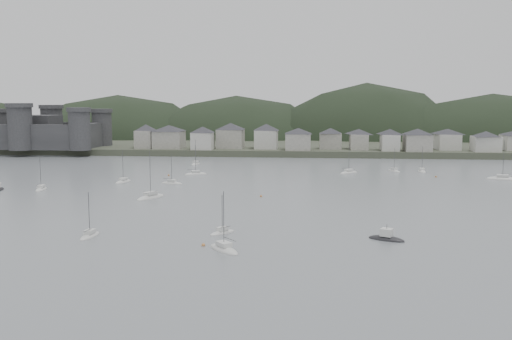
# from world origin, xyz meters

# --- Properties ---
(ground) EXTENTS (900.00, 900.00, 0.00)m
(ground) POSITION_xyz_m (0.00, 0.00, 0.00)
(ground) COLOR slate
(ground) RESTS_ON ground
(far_shore_land) EXTENTS (900.00, 250.00, 3.00)m
(far_shore_land) POSITION_xyz_m (0.00, 295.00, 1.50)
(far_shore_land) COLOR #383D2D
(far_shore_land) RESTS_ON ground
(forested_ridge) EXTENTS (851.55, 103.94, 102.57)m
(forested_ridge) POSITION_xyz_m (4.83, 269.40, -11.28)
(forested_ridge) COLOR black
(forested_ridge) RESTS_ON ground
(castle) EXTENTS (66.00, 43.00, 20.00)m
(castle) POSITION_xyz_m (-120.00, 179.80, 10.96)
(castle) COLOR #333336
(castle) RESTS_ON far_shore_land
(waterfront_town) EXTENTS (451.48, 28.46, 12.92)m
(waterfront_town) POSITION_xyz_m (50.59, 183.34, 8.66)
(waterfront_town) COLOR gray
(waterfront_town) RESTS_ON far_shore_land
(moored_fleet) EXTENTS (246.34, 165.59, 14.02)m
(moored_fleet) POSITION_xyz_m (-5.01, 67.17, 0.18)
(moored_fleet) COLOR silver
(moored_fleet) RESTS_ON ground
(motor_launch_near) EXTENTS (7.32, 5.25, 3.67)m
(motor_launch_near) POSITION_xyz_m (29.94, 19.97, 0.30)
(motor_launch_near) COLOR black
(motor_launch_near) RESTS_ON ground
(mooring_buoys) EXTENTS (181.06, 97.49, 0.70)m
(mooring_buoys) POSITION_xyz_m (6.74, 61.73, 0.15)
(mooring_buoys) COLOR #C17C40
(mooring_buoys) RESTS_ON ground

